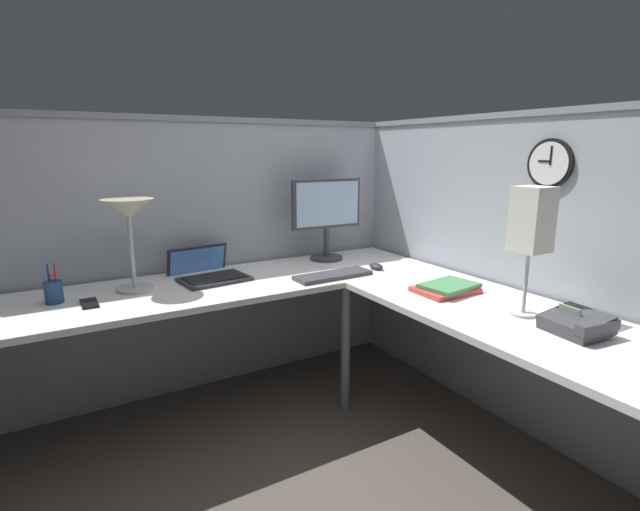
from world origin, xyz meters
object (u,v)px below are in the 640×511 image
desk_lamp_dome (129,216)px  wall_clock (551,163)px  desk_lamp_paper (532,223)px  office_phone (578,324)px  keyboard (333,275)px  monitor (327,213)px  cell_phone (89,303)px  book_stack (447,288)px  computer_mouse (376,266)px  laptop (207,272)px  pen_cup (54,292)px

desk_lamp_dome → wall_clock: bearing=-32.3°
desk_lamp_paper → desk_lamp_dome: bearing=138.2°
office_phone → wall_clock: wall_clock is taller
keyboard → office_phone: bearing=-73.8°
monitor → desk_lamp_dome: bearing=-175.6°
cell_phone → book_stack: 1.64m
office_phone → wall_clock: bearing=51.0°
computer_mouse → desk_lamp_paper: size_ratio=0.20×
desk_lamp_paper → wall_clock: (0.31, 0.15, 0.23)m
monitor → laptop: size_ratio=1.20×
keyboard → computer_mouse: computer_mouse is taller
office_phone → desk_lamp_dome: bearing=132.8°
wall_clock → office_phone: bearing=-129.0°
desk_lamp_dome → book_stack: bearing=-31.9°
cell_phone → office_phone: office_phone is taller
book_stack → office_phone: bearing=-86.8°
keyboard → desk_lamp_paper: size_ratio=0.81×
cell_phone → office_phone: (1.54, -1.30, 0.03)m
office_phone → book_stack: 0.63m
laptop → keyboard: laptop is taller
laptop → computer_mouse: bearing=-20.4°
desk_lamp_dome → office_phone: size_ratio=1.98×
monitor → keyboard: 0.51m
monitor → laptop: 0.82m
monitor → pen_cup: 1.52m
wall_clock → computer_mouse: bearing=115.7°
laptop → office_phone: laptop is taller
office_phone → wall_clock: size_ratio=1.02×
keyboard → desk_lamp_dome: bearing=161.9°
keyboard → computer_mouse: (0.31, 0.02, 0.01)m
computer_mouse → desk_lamp_dome: 1.34m
office_phone → pen_cup: bearing=140.0°
monitor → wall_clock: 1.27m
pen_cup → desk_lamp_dome: bearing=4.3°
pen_cup → wall_clock: (1.98, -1.01, 0.56)m
keyboard → pen_cup: bearing=167.2°
desk_lamp_paper → wall_clock: 0.41m
cell_phone → monitor: bearing=8.3°
computer_mouse → cell_phone: 1.49m
laptop → book_stack: size_ratio=1.40×
cell_phone → office_phone: size_ratio=0.64×
keyboard → desk_lamp_paper: (0.37, -0.90, 0.37)m
desk_lamp_dome → desk_lamp_paper: size_ratio=0.84×
desk_lamp_dome → pen_cup: desk_lamp_dome is taller
desk_lamp_dome → cell_phone: desk_lamp_dome is taller
wall_clock → desk_lamp_dome: bearing=147.7°
laptop → desk_lamp_paper: 1.61m
keyboard → desk_lamp_paper: desk_lamp_paper is taller
cell_phone → office_phone: bearing=-41.0°
office_phone → computer_mouse: bearing=92.7°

